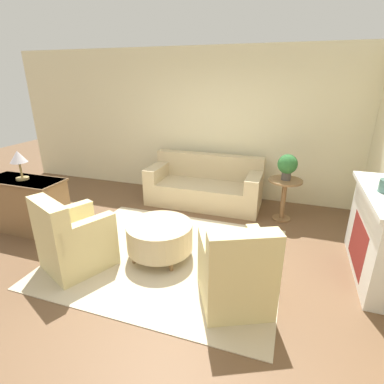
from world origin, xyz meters
name	(u,v)px	position (x,y,z in m)	size (l,w,h in m)	color
ground_plane	(169,256)	(0.00, 0.00, 0.00)	(16.00, 16.00, 0.00)	brown
wall_back	(217,125)	(0.00, 2.53, 1.40)	(8.94, 0.12, 2.80)	beige
rug	(169,256)	(0.00, 0.00, 0.01)	(2.94, 2.45, 0.01)	beige
couch	(205,187)	(-0.06, 1.93, 0.33)	(2.09, 0.87, 0.89)	#C6B289
armchair_left	(73,241)	(-1.02, -0.60, 0.38)	(0.94, 0.97, 0.96)	beige
armchair_right	(236,273)	(1.02, -0.60, 0.38)	(0.94, 0.97, 0.96)	beige
ottoman_table	(160,236)	(-0.10, -0.03, 0.31)	(0.87, 0.87, 0.47)	#C6B289
side_table	(284,193)	(1.38, 1.66, 0.48)	(0.54, 0.54, 0.71)	olive
fireplace	(377,233)	(2.48, 0.45, 0.56)	(0.44, 1.58, 1.07)	white
dresser	(28,205)	(-2.32, 0.00, 0.44)	(1.21, 0.53, 0.85)	olive
potted_plant_on_side_table	(287,165)	(1.38, 1.66, 0.96)	(0.31, 0.31, 0.42)	#4C4742
table_lamp	(18,159)	(-2.32, 0.00, 1.16)	(0.24, 0.24, 0.43)	tan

